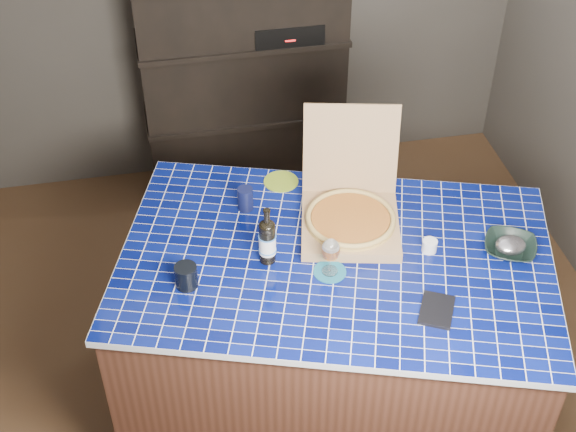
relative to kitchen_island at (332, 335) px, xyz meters
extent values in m
plane|color=brown|center=(-0.12, 0.33, -0.49)|extent=(3.50, 3.50, 0.00)
cube|color=black|center=(-0.12, 1.86, 0.41)|extent=(1.20, 0.40, 1.80)
cube|color=black|center=(0.13, 1.81, 0.63)|extent=(0.40, 0.32, 0.12)
cube|color=#4B291D|center=(0.00, 0.00, -0.02)|extent=(2.00, 1.58, 0.95)
cube|color=#040C45|center=(0.00, 0.00, 0.48)|extent=(2.06, 1.63, 0.03)
cube|color=#AA7857|center=(0.10, 0.16, 0.52)|extent=(0.50, 0.50, 0.05)
cube|color=#AA7857|center=(0.15, 0.40, 0.74)|extent=(0.43, 0.18, 0.41)
cylinder|color=tan|center=(0.10, 0.16, 0.54)|extent=(0.38, 0.38, 0.01)
cylinder|color=maroon|center=(0.10, 0.16, 0.56)|extent=(0.34, 0.34, 0.01)
torus|color=tan|center=(0.10, 0.16, 0.56)|extent=(0.39, 0.39, 0.02)
cylinder|color=black|center=(-0.28, 0.04, 0.59)|extent=(0.07, 0.07, 0.19)
ellipsoid|color=black|center=(-0.28, 0.04, 0.68)|extent=(0.07, 0.07, 0.04)
cylinder|color=black|center=(-0.28, 0.04, 0.73)|extent=(0.03, 0.03, 0.08)
cylinder|color=white|center=(-0.28, 0.04, 0.58)|extent=(0.07, 0.07, 0.09)
cylinder|color=#4184DF|center=(-0.28, 0.04, 0.55)|extent=(0.07, 0.07, 0.01)
cylinder|color=#4184DF|center=(-0.28, 0.04, 0.62)|extent=(0.07, 0.07, 0.01)
cylinder|color=#18617D|center=(-0.05, -0.08, 0.49)|extent=(0.14, 0.14, 0.01)
cylinder|color=white|center=(-0.05, -0.08, 0.50)|extent=(0.07, 0.07, 0.00)
cylinder|color=white|center=(-0.05, -0.08, 0.54)|extent=(0.01, 0.01, 0.07)
ellipsoid|color=white|center=(-0.05, -0.08, 0.62)|extent=(0.08, 0.08, 0.10)
cylinder|color=orange|center=(-0.05, -0.08, 0.61)|extent=(0.06, 0.06, 0.05)
cylinder|color=white|center=(-0.05, -0.08, 0.64)|extent=(0.06, 0.06, 0.02)
cylinder|color=black|center=(-0.63, -0.05, 0.54)|extent=(0.09, 0.09, 0.10)
cube|color=black|center=(0.31, -0.37, 0.50)|extent=(0.19, 0.21, 0.01)
imported|color=black|center=(0.72, -0.11, 0.52)|extent=(0.29, 0.29, 0.05)
ellipsoid|color=#ABA9B4|center=(0.72, -0.11, 0.53)|extent=(0.13, 0.11, 0.06)
cylinder|color=white|center=(0.39, -0.04, 0.52)|extent=(0.06, 0.06, 0.05)
cylinder|color=#0E1234|center=(-0.32, 0.39, 0.55)|extent=(0.07, 0.07, 0.11)
cylinder|color=olive|center=(-0.13, 0.54, 0.49)|extent=(0.16, 0.16, 0.01)
camera|label=1|loc=(-0.66, -2.35, 2.78)|focal=50.00mm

